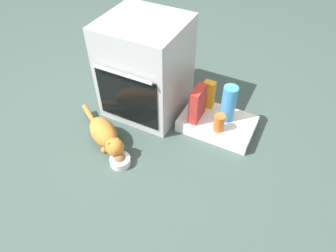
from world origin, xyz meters
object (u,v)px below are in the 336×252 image
Objects in this scene: oven at (146,68)px; water_bottle at (229,104)px; pantry_cabinet at (217,124)px; cat at (105,135)px; sauce_jar at (219,123)px; cereal_box at (197,104)px; juice_carton at (209,94)px; food_bowl at (120,160)px.

oven reaches higher than water_bottle.
cat is (-0.69, -0.54, 0.05)m from pantry_cabinet.
oven reaches higher than sauce_jar.
oven is at bearing -176.09° from water_bottle.
cereal_box reaches higher than pantry_cabinet.
juice_carton is at bearing 140.60° from pantry_cabinet.
pantry_cabinet is at bearing -145.73° from water_bottle.
food_bowl is at bearing -134.42° from sauce_jar.
pantry_cabinet reaches higher than food_bowl.
sauce_jar reaches higher than food_bowl.
oven reaches higher than juice_carton.
cat is at bearing 150.06° from food_bowl.
food_bowl is 0.77m from sauce_jar.
oven is at bearing -166.75° from juice_carton.
juice_carton is at bearing 158.95° from water_bottle.
pantry_cabinet is at bearing 53.07° from food_bowl.
water_bottle reaches higher than cereal_box.
oven is 3.25× the size of juice_carton.
juice_carton is at bearing 13.25° from oven.
oven is at bearing -179.06° from pantry_cabinet.
juice_carton is (-0.18, 0.07, -0.03)m from water_bottle.
cat is (-0.19, 0.11, 0.07)m from food_bowl.
oven is at bearing 113.96° from cat.
pantry_cabinet is (0.63, 0.01, -0.34)m from oven.
cat is 2.44× the size of juice_carton.
cereal_box is 2.00× the size of sauce_jar.
water_bottle is at bearing 67.94° from cat.
cereal_box is at bearing -158.45° from pantry_cabinet.
sauce_jar is (-0.01, -0.15, -0.08)m from water_bottle.
food_bowl is at bearing 0.00° from cat.
food_bowl is 0.49× the size of water_bottle.
juice_carton is (0.56, 0.65, 0.12)m from cat.
pantry_cabinet is 0.21m from water_bottle.
oven is 5.27× the size of food_bowl.
water_bottle is 1.07× the size of cereal_box.
water_bottle is at bearing 85.25° from sauce_jar.
cat is at bearing -142.01° from water_bottle.
pantry_cabinet is 2.38× the size of juice_carton.
cat is 0.86m from juice_carton.
water_bottle is at bearing -21.05° from juice_carton.
cat is 0.73m from cereal_box.
juice_carton is at bearing 79.38° from cat.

